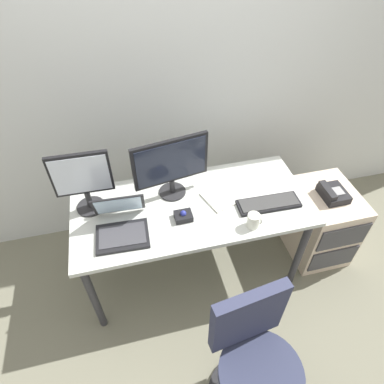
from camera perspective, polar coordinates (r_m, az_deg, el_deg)
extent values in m
plane|color=#6D6C59|center=(2.75, 0.00, -12.90)|extent=(8.00, 8.00, 0.00)
cube|color=silver|center=(2.36, -4.36, 21.37)|extent=(6.00, 0.10, 2.80)
cube|color=beige|center=(2.18, 0.00, -2.54)|extent=(1.55, 0.70, 0.03)
cylinder|color=#2D2D33|center=(2.31, -16.43, -17.03)|extent=(0.05, 0.05, 0.71)
cylinder|color=#2D2D33|center=(2.52, 17.89, -10.00)|extent=(0.05, 0.05, 0.71)
cylinder|color=#2D2D33|center=(2.64, -16.84, -6.20)|extent=(0.05, 0.05, 0.71)
cylinder|color=#2D2D33|center=(2.83, 12.73, -0.95)|extent=(0.05, 0.05, 0.71)
cube|color=beige|center=(2.83, 20.98, -4.82)|extent=(0.42, 0.52, 0.61)
cube|color=#38383D|center=(2.61, 24.51, -7.08)|extent=(0.38, 0.01, 0.21)
cube|color=#38383D|center=(2.80, 22.96, -10.41)|extent=(0.38, 0.01, 0.21)
cube|color=black|center=(2.59, 23.03, -0.26)|extent=(0.17, 0.20, 0.06)
cube|color=black|center=(2.53, 22.19, 0.25)|extent=(0.05, 0.18, 0.04)
cube|color=gray|center=(2.58, 23.69, 0.15)|extent=(0.07, 0.08, 0.01)
cylinder|color=#2D324B|center=(1.99, 11.64, -28.18)|extent=(0.44, 0.44, 0.07)
cube|color=#2F334C|center=(1.80, 9.56, -20.27)|extent=(0.40, 0.11, 0.42)
cylinder|color=#262628|center=(2.26, -3.36, 0.06)|extent=(0.18, 0.18, 0.01)
cylinder|color=#262628|center=(2.22, -3.42, 1.09)|extent=(0.04, 0.04, 0.10)
cube|color=black|center=(2.08, -3.66, 5.26)|extent=(0.49, 0.11, 0.32)
cube|color=#1E2333|center=(2.07, -3.52, 5.04)|extent=(0.45, 0.08, 0.28)
cylinder|color=#262628|center=(2.25, -16.88, -2.38)|extent=(0.18, 0.18, 0.01)
cylinder|color=#262628|center=(2.21, -17.24, -1.15)|extent=(0.04, 0.04, 0.12)
cube|color=black|center=(2.07, -18.44, 2.93)|extent=(0.35, 0.03, 0.29)
cube|color=silver|center=(2.06, -18.45, 2.68)|extent=(0.32, 0.01, 0.26)
cube|color=black|center=(2.22, 12.95, -1.95)|extent=(0.41, 0.15, 0.02)
cube|color=#353535|center=(2.21, 13.01, -1.70)|extent=(0.38, 0.13, 0.01)
cube|color=black|center=(2.03, -11.79, -7.43)|extent=(0.32, 0.23, 0.02)
cube|color=#38383D|center=(2.02, -11.84, -7.21)|extent=(0.28, 0.18, 0.00)
cube|color=black|center=(2.06, -12.42, -2.16)|extent=(0.31, 0.12, 0.20)
cube|color=silver|center=(2.05, -12.41, -2.28)|extent=(0.28, 0.10, 0.18)
cube|color=black|center=(2.08, -1.48, -4.15)|extent=(0.11, 0.09, 0.04)
sphere|color=navy|center=(2.06, -1.50, -3.67)|extent=(0.04, 0.04, 0.04)
cylinder|color=silver|center=(2.05, 10.42, -4.84)|extent=(0.08, 0.08, 0.10)
torus|color=silver|center=(2.07, 11.51, -4.58)|extent=(0.01, 0.06, 0.06)
cube|color=white|center=(2.21, 4.34, -1.17)|extent=(0.21, 0.24, 0.01)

